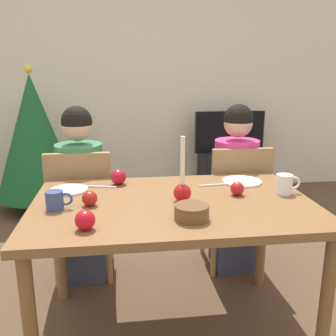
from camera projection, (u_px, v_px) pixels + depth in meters
ground_plane at (173, 329)px, 2.07m from camera, size 7.68×7.68×0.00m
back_wall at (141, 78)px, 4.24m from camera, size 6.40×0.10×2.60m
dining_table at (173, 217)px, 1.90m from camera, size 1.40×0.90×0.75m
chair_left at (81, 208)px, 2.46m from camera, size 0.40×0.40×0.90m
chair_right at (236, 201)px, 2.59m from camera, size 0.40×0.40×0.90m
person_left_child at (81, 198)px, 2.48m from camera, size 0.30×0.30×1.17m
person_right_child at (235, 191)px, 2.61m from camera, size 0.30×0.30×1.17m
tv_stand at (228, 172)px, 4.34m from camera, size 0.64×0.40×0.48m
tv at (230, 132)px, 4.22m from camera, size 0.79×0.05×0.46m
christmas_tree at (34, 136)px, 3.72m from camera, size 0.81×0.81×1.44m
candle_centerpiece at (182, 188)px, 1.86m from camera, size 0.09×0.09×0.33m
plate_left at (69, 190)px, 2.04m from camera, size 0.20×0.20×0.01m
plate_right at (242, 181)px, 2.20m from camera, size 0.23×0.23×0.01m
mug_left at (55, 200)px, 1.76m from camera, size 0.13×0.08×0.09m
mug_right at (285, 184)px, 1.99m from camera, size 0.13×0.09×0.10m
fork_left at (101, 187)px, 2.10m from camera, size 0.18×0.05×0.01m
fork_right at (214, 185)px, 2.13m from camera, size 0.18×0.03×0.01m
bowl_walnuts at (192, 212)px, 1.65m from camera, size 0.15×0.15×0.07m
apple_near_candle at (85, 220)px, 1.54m from camera, size 0.09×0.09×0.09m
apple_by_left_plate at (118, 177)px, 2.15m from camera, size 0.09×0.09×0.09m
apple_by_right_mug at (90, 198)px, 1.81m from camera, size 0.08×0.08×0.08m
apple_far_edge at (237, 189)px, 1.96m from camera, size 0.07×0.07×0.07m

